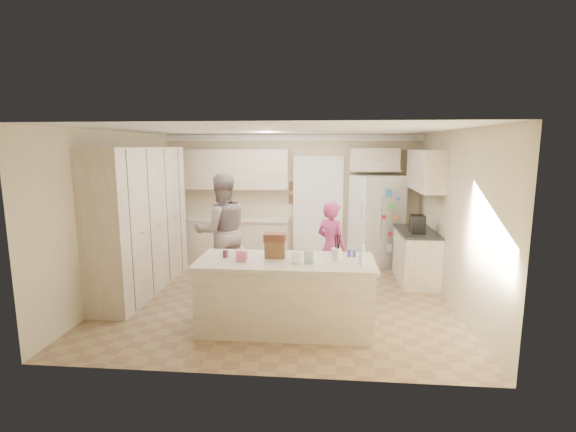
# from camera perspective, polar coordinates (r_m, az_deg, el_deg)

# --- Properties ---
(floor) EXTENTS (5.20, 4.60, 0.02)m
(floor) POSITION_cam_1_polar(r_m,az_deg,el_deg) (6.73, -1.13, -11.12)
(floor) COLOR #8D774F
(floor) RESTS_ON ground
(ceiling) EXTENTS (5.20, 4.60, 0.02)m
(ceiling) POSITION_cam_1_polar(r_m,az_deg,el_deg) (6.31, -1.21, 11.76)
(ceiling) COLOR white
(ceiling) RESTS_ON wall_back
(wall_back) EXTENTS (5.20, 0.02, 2.60)m
(wall_back) POSITION_cam_1_polar(r_m,az_deg,el_deg) (8.67, 0.49, 2.48)
(wall_back) COLOR beige
(wall_back) RESTS_ON ground
(wall_front) EXTENTS (5.20, 0.02, 2.60)m
(wall_front) POSITION_cam_1_polar(r_m,az_deg,el_deg) (4.15, -4.66, -5.37)
(wall_front) COLOR beige
(wall_front) RESTS_ON ground
(wall_left) EXTENTS (0.02, 4.60, 2.60)m
(wall_left) POSITION_cam_1_polar(r_m,az_deg,el_deg) (7.16, -22.42, 0.25)
(wall_left) COLOR beige
(wall_left) RESTS_ON ground
(wall_right) EXTENTS (0.02, 4.60, 2.60)m
(wall_right) POSITION_cam_1_polar(r_m,az_deg,el_deg) (6.64, 21.84, -0.39)
(wall_right) COLOR beige
(wall_right) RESTS_ON ground
(crown_back) EXTENTS (5.20, 0.08, 0.12)m
(crown_back) POSITION_cam_1_polar(r_m,az_deg,el_deg) (8.55, 0.48, 10.64)
(crown_back) COLOR white
(crown_back) RESTS_ON wall_back
(pantry_bank) EXTENTS (0.60, 2.60, 2.35)m
(pantry_bank) POSITION_cam_1_polar(r_m,az_deg,el_deg) (7.22, -19.45, -0.50)
(pantry_bank) COLOR beige
(pantry_bank) RESTS_ON floor
(back_base_cab) EXTENTS (2.20, 0.60, 0.88)m
(back_base_cab) POSITION_cam_1_polar(r_m,az_deg,el_deg) (8.68, -7.28, -3.35)
(back_base_cab) COLOR beige
(back_base_cab) RESTS_ON floor
(back_countertop) EXTENTS (2.24, 0.63, 0.04)m
(back_countertop) POSITION_cam_1_polar(r_m,az_deg,el_deg) (8.58, -7.36, -0.37)
(back_countertop) COLOR beige
(back_countertop) RESTS_ON back_base_cab
(back_upper_cab) EXTENTS (2.20, 0.35, 0.80)m
(back_upper_cab) POSITION_cam_1_polar(r_m,az_deg,el_deg) (8.60, -7.31, 6.36)
(back_upper_cab) COLOR beige
(back_upper_cab) RESTS_ON wall_back
(doorway_opening) EXTENTS (0.90, 0.06, 2.10)m
(doorway_opening) POSITION_cam_1_polar(r_m,az_deg,el_deg) (8.65, 4.11, 0.76)
(doorway_opening) COLOR black
(doorway_opening) RESTS_ON floor
(doorway_casing) EXTENTS (1.02, 0.03, 2.22)m
(doorway_casing) POSITION_cam_1_polar(r_m,az_deg,el_deg) (8.61, 4.11, 0.73)
(doorway_casing) COLOR white
(doorway_casing) RESTS_ON floor
(wall_frame_upper) EXTENTS (0.15, 0.02, 0.20)m
(wall_frame_upper) POSITION_cam_1_polar(r_m,az_deg,el_deg) (8.60, 0.61, 4.10)
(wall_frame_upper) COLOR brown
(wall_frame_upper) RESTS_ON wall_back
(wall_frame_lower) EXTENTS (0.15, 0.02, 0.20)m
(wall_frame_lower) POSITION_cam_1_polar(r_m,az_deg,el_deg) (8.63, 0.61, 2.31)
(wall_frame_lower) COLOR brown
(wall_frame_lower) RESTS_ON wall_back
(refrigerator) EXTENTS (1.11, 1.00, 1.80)m
(refrigerator) POSITION_cam_1_polar(r_m,az_deg,el_deg) (8.51, 11.99, -0.59)
(refrigerator) COLOR white
(refrigerator) RESTS_ON floor
(fridge_seam) EXTENTS (0.02, 0.02, 1.78)m
(fridge_seam) POSITION_cam_1_polar(r_m,az_deg,el_deg) (8.16, 12.28, -1.03)
(fridge_seam) COLOR gray
(fridge_seam) RESTS_ON refrigerator
(fridge_dispenser) EXTENTS (0.22, 0.03, 0.35)m
(fridge_dispenser) POSITION_cam_1_polar(r_m,az_deg,el_deg) (8.08, 10.80, 0.72)
(fridge_dispenser) COLOR black
(fridge_dispenser) RESTS_ON refrigerator
(fridge_handle_l) EXTENTS (0.02, 0.02, 0.85)m
(fridge_handle_l) POSITION_cam_1_polar(r_m,az_deg,el_deg) (8.11, 11.98, -0.00)
(fridge_handle_l) COLOR silver
(fridge_handle_l) RESTS_ON refrigerator
(fridge_handle_r) EXTENTS (0.02, 0.02, 0.85)m
(fridge_handle_r) POSITION_cam_1_polar(r_m,az_deg,el_deg) (8.13, 12.68, -0.01)
(fridge_handle_r) COLOR silver
(fridge_handle_r) RESTS_ON refrigerator
(over_fridge_cab) EXTENTS (0.95, 0.35, 0.45)m
(over_fridge_cab) POSITION_cam_1_polar(r_m,az_deg,el_deg) (8.45, 11.72, 7.54)
(over_fridge_cab) COLOR beige
(over_fridge_cab) RESTS_ON wall_back
(right_base_cab) EXTENTS (0.60, 1.20, 0.88)m
(right_base_cab) POSITION_cam_1_polar(r_m,az_deg,el_deg) (7.68, 17.10, -5.40)
(right_base_cab) COLOR beige
(right_base_cab) RESTS_ON floor
(right_countertop) EXTENTS (0.63, 1.24, 0.04)m
(right_countertop) POSITION_cam_1_polar(r_m,az_deg,el_deg) (7.58, 17.19, -2.04)
(right_countertop) COLOR #2D2B28
(right_countertop) RESTS_ON right_base_cab
(right_upper_cab) EXTENTS (0.35, 1.50, 0.70)m
(right_upper_cab) POSITION_cam_1_polar(r_m,az_deg,el_deg) (7.67, 18.26, 5.96)
(right_upper_cab) COLOR beige
(right_upper_cab) RESTS_ON wall_right
(coffee_maker) EXTENTS (0.22, 0.28, 0.30)m
(coffee_maker) POSITION_cam_1_polar(r_m,az_deg,el_deg) (7.35, 17.27, -1.05)
(coffee_maker) COLOR black
(coffee_maker) RESTS_ON right_countertop
(island_base) EXTENTS (2.20, 0.90, 0.88)m
(island_base) POSITION_cam_1_polar(r_m,az_deg,el_deg) (5.53, -0.31, -10.83)
(island_base) COLOR beige
(island_base) RESTS_ON floor
(island_top) EXTENTS (2.28, 0.96, 0.05)m
(island_top) POSITION_cam_1_polar(r_m,az_deg,el_deg) (5.39, -0.31, -6.24)
(island_top) COLOR beige
(island_top) RESTS_ON island_base
(utensil_crock) EXTENTS (0.13, 0.13, 0.15)m
(utensil_crock) POSITION_cam_1_polar(r_m,az_deg,el_deg) (5.39, 6.66, -5.20)
(utensil_crock) COLOR white
(utensil_crock) RESTS_ON island_top
(tissue_box) EXTENTS (0.13, 0.13, 0.14)m
(tissue_box) POSITION_cam_1_polar(r_m,az_deg,el_deg) (5.35, -6.32, -5.38)
(tissue_box) COLOR pink
(tissue_box) RESTS_ON island_top
(tissue_plume) EXTENTS (0.08, 0.08, 0.08)m
(tissue_plume) POSITION_cam_1_polar(r_m,az_deg,el_deg) (5.32, -6.34, -4.23)
(tissue_plume) COLOR white
(tissue_plume) RESTS_ON tissue_box
(dollhouse_body) EXTENTS (0.26, 0.18, 0.22)m
(dollhouse_body) POSITION_cam_1_polar(r_m,az_deg,el_deg) (5.47, -1.79, -4.56)
(dollhouse_body) COLOR brown
(dollhouse_body) RESTS_ON island_top
(dollhouse_roof) EXTENTS (0.28, 0.20, 0.10)m
(dollhouse_roof) POSITION_cam_1_polar(r_m,az_deg,el_deg) (5.43, -1.79, -2.92)
(dollhouse_roof) COLOR #592D1E
(dollhouse_roof) RESTS_ON dollhouse_body
(jam_jar) EXTENTS (0.07, 0.07, 0.09)m
(jam_jar) POSITION_cam_1_polar(r_m,az_deg,el_deg) (5.55, -8.55, -5.14)
(jam_jar) COLOR #59263F
(jam_jar) RESTS_ON island_top
(greeting_card_a) EXTENTS (0.12, 0.06, 0.16)m
(greeting_card_a) POSITION_cam_1_polar(r_m,az_deg,el_deg) (5.16, 1.14, -5.76)
(greeting_card_a) COLOR white
(greeting_card_a) RESTS_ON island_top
(greeting_card_b) EXTENTS (0.12, 0.05, 0.16)m
(greeting_card_b) POSITION_cam_1_polar(r_m,az_deg,el_deg) (5.20, 2.84, -5.65)
(greeting_card_b) COLOR silver
(greeting_card_b) RESTS_ON island_top
(water_bottle) EXTENTS (0.07, 0.07, 0.24)m
(water_bottle) POSITION_cam_1_polar(r_m,az_deg,el_deg) (5.20, 10.04, -5.31)
(water_bottle) COLOR silver
(water_bottle) RESTS_ON island_top
(shaker_salt) EXTENTS (0.05, 0.05, 0.09)m
(shaker_salt) POSITION_cam_1_polar(r_m,az_deg,el_deg) (5.57, 8.36, -5.08)
(shaker_salt) COLOR #3735A7
(shaker_salt) RESTS_ON island_top
(shaker_pepper) EXTENTS (0.05, 0.05, 0.09)m
(shaker_pepper) POSITION_cam_1_polar(r_m,az_deg,el_deg) (5.58, 9.08, -5.08)
(shaker_pepper) COLOR #3735A7
(shaker_pepper) RESTS_ON island_top
(teen_boy) EXTENTS (1.16, 1.06, 1.92)m
(teen_boy) POSITION_cam_1_polar(r_m,az_deg,el_deg) (7.06, -9.03, -2.06)
(teen_boy) COLOR gray
(teen_boy) RESTS_ON floor
(teen_girl) EXTENTS (0.66, 0.62, 1.51)m
(teen_girl) POSITION_cam_1_polar(r_m,az_deg,el_deg) (6.77, 5.97, -4.28)
(teen_girl) COLOR #BB399D
(teen_girl) RESTS_ON floor
(fridge_magnets) EXTENTS (0.76, 0.02, 1.44)m
(fridge_magnets) POSITION_cam_1_polar(r_m,az_deg,el_deg) (8.15, 12.28, -1.04)
(fridge_magnets) COLOR tan
(fridge_magnets) RESTS_ON refrigerator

